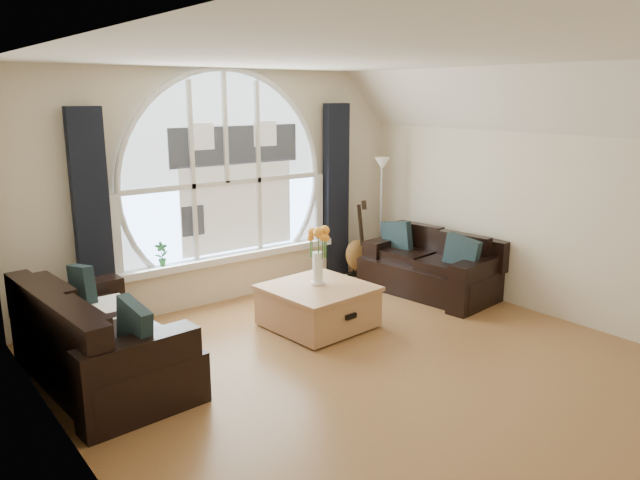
{
  "coord_description": "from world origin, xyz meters",
  "views": [
    {
      "loc": [
        -3.48,
        -3.63,
        2.41
      ],
      "look_at": [
        0.0,
        0.9,
        1.05
      ],
      "focal_mm": 34.38,
      "sensor_mm": 36.0,
      "label": 1
    }
  ],
  "objects": [
    {
      "name": "sofa_left",
      "position": [
        -1.97,
        1.38,
        0.4
      ],
      "size": [
        1.09,
        1.96,
        0.84
      ],
      "primitive_type": "cube",
      "rotation": [
        0.0,
        0.0,
        0.08
      ],
      "color": "black",
      "rests_on": "ground"
    },
    {
      "name": "sofa_right",
      "position": [
        2.03,
        1.32,
        0.4
      ],
      "size": [
        1.04,
        1.75,
        0.74
      ],
      "primitive_type": "cube",
      "rotation": [
        0.0,
        0.0,
        0.13
      ],
      "color": "black",
      "rests_on": "ground"
    },
    {
      "name": "potted_plant",
      "position": [
        -0.87,
        2.65,
        0.69
      ],
      "size": [
        0.16,
        0.12,
        0.27
      ],
      "primitive_type": "imported",
      "rotation": [
        0.0,
        0.0,
        -0.13
      ],
      "color": "#1E6023",
      "rests_on": "window_sill"
    },
    {
      "name": "wall_left",
      "position": [
        -2.5,
        0.0,
        1.35
      ],
      "size": [
        0.01,
        5.5,
        2.7
      ],
      "primitive_type": "cube",
      "color": "beige",
      "rests_on": "ground"
    },
    {
      "name": "vase_flowers",
      "position": [
        0.28,
        1.31,
        0.84
      ],
      "size": [
        0.24,
        0.24,
        0.7
      ],
      "primitive_type": "cube",
      "color": "white",
      "rests_on": "coffee_chest"
    },
    {
      "name": "ground",
      "position": [
        0.0,
        0.0,
        0.0
      ],
      "size": [
        5.0,
        5.5,
        0.01
      ],
      "primitive_type": "cube",
      "color": "brown",
      "rests_on": "ground"
    },
    {
      "name": "neighbor_house",
      "position": [
        0.15,
        2.71,
        1.5
      ],
      "size": [
        1.7,
        0.02,
        1.5
      ],
      "primitive_type": "cube",
      "color": "silver",
      "rests_on": "wall_back"
    },
    {
      "name": "guitar",
      "position": [
        1.79,
        2.39,
        0.53
      ],
      "size": [
        0.4,
        0.31,
        1.06
      ],
      "primitive_type": "cube",
      "rotation": [
        0.0,
        0.0,
        -0.21
      ],
      "color": "#9A652A",
      "rests_on": "ground"
    },
    {
      "name": "ceiling",
      "position": [
        0.0,
        0.0,
        2.7
      ],
      "size": [
        5.0,
        5.5,
        0.01
      ],
      "primitive_type": "cube",
      "color": "silver",
      "rests_on": "ground"
    },
    {
      "name": "throw_blanket",
      "position": [
        -1.89,
        1.66,
        0.5
      ],
      "size": [
        0.56,
        0.56,
        0.1
      ],
      "primitive_type": "cube",
      "rotation": [
        0.0,
        0.0,
        0.01
      ],
      "color": "silver",
      "rests_on": "sofa_left"
    },
    {
      "name": "window_sill",
      "position": [
        0.0,
        2.65,
        0.51
      ],
      "size": [
        2.9,
        0.22,
        0.08
      ],
      "primitive_type": "cube",
      "color": "white",
      "rests_on": "wall_back"
    },
    {
      "name": "curtain_left",
      "position": [
        -1.6,
        2.63,
        1.15
      ],
      "size": [
        0.35,
        0.12,
        2.3
      ],
      "primitive_type": "cube",
      "color": "black",
      "rests_on": "ground"
    },
    {
      "name": "arched_window",
      "position": [
        0.0,
        2.72,
        1.62
      ],
      "size": [
        2.6,
        0.06,
        2.15
      ],
      "primitive_type": "cube",
      "color": "silver",
      "rests_on": "wall_back"
    },
    {
      "name": "coffee_chest",
      "position": [
        0.24,
        1.26,
        0.24
      ],
      "size": [
        1.08,
        1.08,
        0.49
      ],
      "primitive_type": "cube",
      "rotation": [
        0.0,
        0.0,
        0.08
      ],
      "color": "#A57247",
      "rests_on": "ground"
    },
    {
      "name": "floor_lamp",
      "position": [
        2.1,
        2.29,
        0.8
      ],
      "size": [
        0.24,
        0.24,
        1.6
      ],
      "primitive_type": "cube",
      "color": "#B2B2B2",
      "rests_on": "ground"
    },
    {
      "name": "wall_right",
      "position": [
        2.5,
        0.0,
        1.35
      ],
      "size": [
        0.01,
        5.5,
        2.7
      ],
      "primitive_type": "cube",
      "color": "beige",
      "rests_on": "ground"
    },
    {
      "name": "attic_slope",
      "position": [
        2.2,
        0.0,
        2.35
      ],
      "size": [
        0.92,
        5.5,
        0.72
      ],
      "primitive_type": "cube",
      "color": "silver",
      "rests_on": "ground"
    },
    {
      "name": "window_frame",
      "position": [
        0.0,
        2.69,
        1.62
      ],
      "size": [
        2.76,
        0.08,
        2.15
      ],
      "primitive_type": "cube",
      "color": "white",
      "rests_on": "wall_back"
    },
    {
      "name": "curtain_right",
      "position": [
        1.6,
        2.63,
        1.15
      ],
      "size": [
        0.35,
        0.12,
        2.3
      ],
      "primitive_type": "cube",
      "color": "black",
      "rests_on": "ground"
    },
    {
      "name": "wall_back",
      "position": [
        0.0,
        2.75,
        1.35
      ],
      "size": [
        5.0,
        0.01,
        2.7
      ],
      "primitive_type": "cube",
      "color": "beige",
      "rests_on": "ground"
    }
  ]
}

